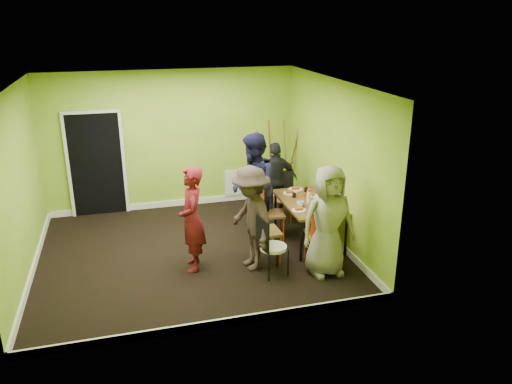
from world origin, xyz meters
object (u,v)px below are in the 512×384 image
chair_bentwood (270,244)px  person_left_near (251,218)px  dining_table (309,204)px  person_front_end (328,221)px  person_standing (192,219)px  person_back_end (276,180)px  person_left_far (254,187)px  chair_left_far (268,209)px  easel (283,162)px  orange_bottle (305,195)px  thermos (309,197)px  blue_bottle (333,200)px  chair_back_end (283,185)px  chair_front_end (322,231)px  chair_left_near (260,226)px

chair_bentwood → person_left_near: 0.49m
dining_table → person_front_end: 1.17m
person_standing → person_back_end: bearing=137.8°
person_standing → person_left_far: 1.53m
chair_left_far → easel: bearing=161.3°
chair_bentwood → person_front_end: bearing=67.8°
chair_bentwood → person_standing: person_standing is taller
orange_bottle → person_left_far: 0.91m
chair_bentwood → person_left_near: (-0.20, 0.33, 0.31)m
thermos → person_left_near: size_ratio=0.13×
blue_bottle → person_front_end: (-0.43, -0.82, 0.01)m
chair_left_far → easel: (0.80, 1.62, 0.35)m
dining_table → person_back_end: size_ratio=1.00×
chair_back_end → person_back_end: person_back_end is taller
chair_front_end → blue_bottle: (0.42, 0.56, 0.26)m
person_left_far → person_left_near: person_left_far is taller
blue_bottle → chair_back_end: bearing=104.0°
dining_table → easel: size_ratio=0.82×
chair_left_far → chair_front_end: 1.30m
chair_back_end → blue_bottle: blue_bottle is taller
orange_bottle → person_left_far: (-0.86, 0.25, 0.15)m
chair_left_near → person_left_far: (0.15, 0.97, 0.34)m
chair_front_end → chair_bentwood: chair_front_end is taller
blue_bottle → person_standing: (-2.38, -0.13, -0.03)m
chair_left_near → person_left_far: bearing=168.7°
chair_bentwood → chair_left_far: bearing=152.5°
chair_left_near → person_front_end: (0.88, -0.64, 0.26)m
chair_bentwood → thermos: (0.98, 0.93, 0.33)m
chair_back_end → orange_bottle: (0.08, -0.94, 0.13)m
chair_left_near → thermos: chair_left_near is taller
chair_left_near → person_left_near: 0.34m
easel → chair_back_end: bearing=-106.9°
dining_table → person_front_end: bearing=-97.4°
person_left_far → person_front_end: (0.72, -1.61, -0.08)m
chair_left_near → easel: size_ratio=0.59×
person_front_end → person_standing: bearing=157.4°
chair_bentwood → person_standing: bearing=-128.4°
easel → person_front_end: easel is taller
orange_bottle → person_front_end: person_front_end is taller
chair_back_end → person_left_far: 1.09m
chair_back_end → person_left_near: 2.15m
easel → person_back_end: 0.78m
orange_bottle → person_left_near: person_left_near is taller
blue_bottle → person_back_end: person_back_end is taller
chair_left_near → orange_bottle: 1.26m
chair_left_near → chair_bentwood: bearing=-1.3°
thermos → blue_bottle: (0.32, -0.27, 0.00)m
dining_table → person_back_end: bearing=99.7°
chair_bentwood → person_left_far: person_left_far is taller
blue_bottle → chair_left_near: bearing=-172.2°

